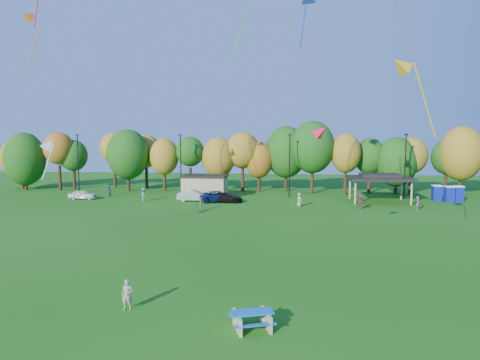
# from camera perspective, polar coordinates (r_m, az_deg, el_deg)

# --- Properties ---
(ground) EXTENTS (160.00, 160.00, 0.00)m
(ground) POSITION_cam_1_polar(r_m,az_deg,el_deg) (23.38, 1.21, -15.86)
(ground) COLOR #19600F
(ground) RESTS_ON ground
(tree_line) EXTENTS (93.57, 10.55, 11.15)m
(tree_line) POSITION_cam_1_polar(r_m,az_deg,el_deg) (67.29, 4.06, 3.39)
(tree_line) COLOR black
(tree_line) RESTS_ON ground
(lamp_posts) EXTENTS (64.50, 0.25, 9.09)m
(lamp_posts) POSITION_cam_1_polar(r_m,az_deg,el_deg) (61.76, 6.63, 2.22)
(lamp_posts) COLOR black
(lamp_posts) RESTS_ON ground
(utility_building) EXTENTS (6.30, 4.30, 3.25)m
(utility_building) POSITION_cam_1_polar(r_m,az_deg,el_deg) (61.25, -4.71, -0.86)
(utility_building) COLOR tan
(utility_building) RESTS_ON ground
(pavilion) EXTENTS (8.20, 6.20, 3.77)m
(pavilion) POSITION_cam_1_polar(r_m,az_deg,el_deg) (60.09, 18.12, 0.28)
(pavilion) COLOR tan
(pavilion) RESTS_ON ground
(porta_potties) EXTENTS (3.75, 2.10, 2.18)m
(porta_potties) POSITION_cam_1_polar(r_m,az_deg,el_deg) (63.90, 25.99, -1.63)
(porta_potties) COLOR #0C1CA2
(porta_potties) RESTS_ON ground
(picnic_table) EXTENTS (2.28, 2.08, 0.81)m
(picnic_table) POSITION_cam_1_polar(r_m,az_deg,el_deg) (20.19, 1.62, -18.01)
(picnic_table) COLOR tan
(picnic_table) RESTS_ON ground
(kite_flyer) EXTENTS (0.60, 0.43, 1.55)m
(kite_flyer) POSITION_cam_1_polar(r_m,az_deg,el_deg) (22.76, -14.82, -14.58)
(kite_flyer) COLOR tan
(kite_flyer) RESTS_ON ground
(car_a) EXTENTS (3.90, 1.87, 1.29)m
(car_a) POSITION_cam_1_polar(r_m,az_deg,el_deg) (63.67, -20.26, -1.84)
(car_a) COLOR white
(car_a) RESTS_ON ground
(car_b) EXTENTS (4.56, 1.59, 1.50)m
(car_b) POSITION_cam_1_polar(r_m,az_deg,el_deg) (58.19, -6.10, -2.09)
(car_b) COLOR #A8A8AE
(car_b) RESTS_ON ground
(car_c) EXTENTS (5.83, 4.03, 1.48)m
(car_c) POSITION_cam_1_polar(r_m,az_deg,el_deg) (57.33, -2.80, -2.20)
(car_c) COLOR navy
(car_c) RESTS_ON ground
(car_d) EXTENTS (4.55, 1.91, 1.31)m
(car_d) POSITION_cam_1_polar(r_m,az_deg,el_deg) (56.85, -1.93, -2.35)
(car_d) COLOR black
(car_d) RESTS_ON ground
(far_person_0) EXTENTS (0.94, 1.02, 1.75)m
(far_person_0) POSITION_cam_1_polar(r_m,az_deg,el_deg) (53.77, 7.91, -2.62)
(far_person_0) COLOR #8D9969
(far_person_0) RESTS_ON ground
(far_person_1) EXTENTS (0.86, 0.94, 1.57)m
(far_person_1) POSITION_cam_1_polar(r_m,az_deg,el_deg) (65.11, -17.09, -1.46)
(far_person_1) COLOR #414790
(far_person_1) RESTS_ON ground
(far_person_2) EXTENTS (0.62, 0.70, 1.61)m
(far_person_2) POSITION_cam_1_polar(r_m,az_deg,el_deg) (55.22, 22.63, -2.86)
(far_person_2) COLOR #AF529B
(far_person_2) RESTS_ON ground
(far_person_3) EXTENTS (0.73, 1.72, 1.80)m
(far_person_3) POSITION_cam_1_polar(r_m,az_deg,el_deg) (53.38, 15.78, -2.82)
(far_person_3) COLOR #9D4160
(far_person_3) RESTS_ON ground
(far_person_4) EXTENTS (1.24, 1.34, 1.82)m
(far_person_4) POSITION_cam_1_polar(r_m,az_deg,el_deg) (59.08, -12.74, -1.93)
(far_person_4) COLOR #4966A1
(far_person_4) RESTS_ON ground
(far_person_5) EXTENTS (0.70, 1.00, 1.58)m
(far_person_5) POSITION_cam_1_polar(r_m,az_deg,el_deg) (50.53, -5.24, -3.22)
(far_person_5) COLOR #838753
(far_person_5) RESTS_ON ground
(kite_0) EXTENTS (1.61, 1.42, 1.34)m
(kite_0) POSITION_cam_1_polar(r_m,az_deg,el_deg) (30.71, 10.77, 6.34)
(kite_0) COLOR #FF0E3D
(kite_2) EXTENTS (1.76, 2.07, 3.47)m
(kite_2) POSITION_cam_1_polar(r_m,az_deg,el_deg) (36.49, -24.16, 4.24)
(kite_2) COLOR silver
(kite_8) EXTENTS (3.31, 1.71, 5.47)m
(kite_8) POSITION_cam_1_polar(r_m,az_deg,el_deg) (30.19, 20.72, 14.01)
(kite_8) COLOR gold
(kite_13) EXTENTS (1.81, 3.13, 5.36)m
(kite_13) POSITION_cam_1_polar(r_m,az_deg,el_deg) (45.17, -26.04, 18.91)
(kite_13) COLOR orange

